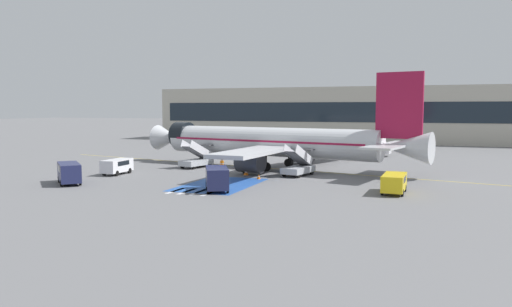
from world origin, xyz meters
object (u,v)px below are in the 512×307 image
object	(u,v)px
airliner	(272,142)
terminal_building	(393,115)
service_van_1	(217,177)
ground_crew_0	(222,165)
traffic_cone_1	(259,177)
boarding_stairs_forward	(196,160)
service_van_0	(394,182)
boarding_stairs_aft	(298,167)
fuel_tanker	(356,145)
ground_crew_1	(244,165)
service_van_3	(69,171)
service_van_2	(117,165)
traffic_cone_0	(246,172)

from	to	relation	value
airliner	terminal_building	size ratio (longest dim) A/B	0.35
service_van_1	terminal_building	distance (m)	76.28
ground_crew_0	terminal_building	distance (m)	64.76
service_van_1	traffic_cone_1	size ratio (longest dim) A/B	10.07
boarding_stairs_forward	service_van_0	xyz separation A→B (m)	(26.26, -12.04, 0.12)
terminal_building	boarding_stairs_forward	bearing A→B (deg)	-108.81
boarding_stairs_aft	fuel_tanker	world-z (taller)	boarding_stairs_aft
boarding_stairs_forward	fuel_tanker	xyz separation A→B (m)	(17.19, 24.88, 0.81)
fuel_tanker	ground_crew_1	world-z (taller)	fuel_tanker
service_van_3	boarding_stairs_aft	bearing A→B (deg)	169.26
boarding_stairs_forward	traffic_cone_1	size ratio (longest dim) A/B	11.14
traffic_cone_1	terminal_building	xyz separation A→B (m)	(8.76, 66.61, 6.13)
service_van_3	service_van_2	bearing A→B (deg)	-136.47
boarding_stairs_forward	traffic_cone_0	size ratio (longest dim) A/B	8.05
service_van_0	terminal_building	world-z (taller)	terminal_building
boarding_stairs_aft	service_van_3	distance (m)	25.10
boarding_stairs_forward	boarding_stairs_aft	bearing A→B (deg)	-0.00
fuel_tanker	boarding_stairs_aft	bearing A→B (deg)	-0.17
ground_crew_1	traffic_cone_1	distance (m)	5.17
traffic_cone_1	service_van_1	bearing A→B (deg)	-96.58
fuel_tanker	traffic_cone_1	xyz separation A→B (m)	(-5.79, -32.28, -1.53)
airliner	traffic_cone_1	xyz separation A→B (m)	(1.64, -9.84, -3.19)
boarding_stairs_aft	terminal_building	bearing A→B (deg)	97.13
service_van_2	service_van_0	bearing A→B (deg)	-7.01
service_van_3	traffic_cone_1	distance (m)	19.99
service_van_3	ground_crew_1	distance (m)	19.74
fuel_tanker	ground_crew_1	bearing A→B (deg)	-13.03
boarding_stairs_forward	service_van_2	xyz separation A→B (m)	(-5.69, -9.47, 0.13)
service_van_1	service_van_0	bearing A→B (deg)	-12.53
boarding_stairs_aft	terminal_building	xyz separation A→B (m)	(5.38, 62.37, 5.41)
ground_crew_1	fuel_tanker	bearing A→B (deg)	1.35
service_van_3	traffic_cone_0	world-z (taller)	service_van_3
service_van_2	traffic_cone_1	bearing A→B (deg)	4.49
boarding_stairs_forward	boarding_stairs_aft	distance (m)	15.12
traffic_cone_1	terminal_building	world-z (taller)	terminal_building
service_van_3	terminal_building	bearing A→B (deg)	-154.26
service_van_2	service_van_3	world-z (taller)	service_van_3
boarding_stairs_forward	ground_crew_1	xyz separation A→B (m)	(8.10, -3.49, 0.03)
service_van_0	service_van_3	size ratio (longest dim) A/B	0.93
service_van_3	boarding_stairs_forward	bearing A→B (deg)	-153.96
service_van_0	service_van_2	distance (m)	32.06
boarding_stairs_aft	service_van_0	bearing A→B (deg)	-25.67
airliner	boarding_stairs_aft	world-z (taller)	airliner
fuel_tanker	boarding_stairs_forward	bearing A→B (deg)	-29.90
boarding_stairs_forward	service_van_1	bearing A→B (deg)	-45.41
traffic_cone_0	traffic_cone_1	distance (m)	3.59
fuel_tanker	service_van_3	bearing A→B (deg)	-23.77
fuel_tanker	traffic_cone_0	world-z (taller)	fuel_tanker
boarding_stairs_forward	service_van_1	size ratio (longest dim) A/B	1.11
traffic_cone_0	service_van_1	bearing A→B (deg)	-82.66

